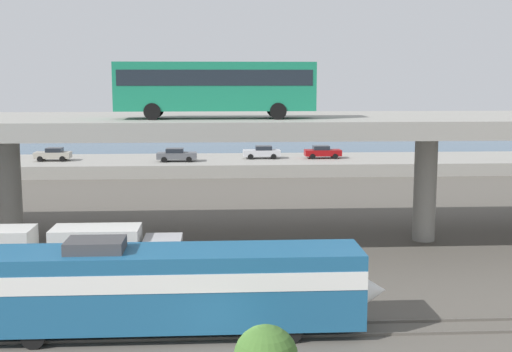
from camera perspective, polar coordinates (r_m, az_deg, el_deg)
rail_strip_near at (r=29.22m, az=-2.63°, el=-13.42°), size 110.00×0.12×0.12m
rail_strip_far at (r=30.62m, az=-2.67°, el=-12.39°), size 110.00×0.12×0.12m
train_locomotive at (r=29.25m, az=-6.01°, el=-9.01°), size 17.85×3.04×4.18m
highway_overpass at (r=44.02m, az=-2.99°, el=4.06°), size 96.00×12.51×8.38m
transit_bus_on_overpass at (r=41.47m, az=-3.47°, el=7.68°), size 12.00×2.68×3.40m
service_truck_west at (r=36.99m, az=-11.88°, el=-6.34°), size 6.80×2.46×3.04m
pier_parking_lot at (r=79.55m, az=-3.14°, el=0.93°), size 77.22×12.05×1.43m
parked_car_0 at (r=77.36m, az=-6.70°, el=1.79°), size 4.48×1.98×1.50m
parked_car_1 at (r=80.23m, az=5.60°, el=2.04°), size 4.27×1.91×1.50m
parked_car_2 at (r=80.80m, az=-16.67°, el=1.77°), size 4.03×1.92×1.50m
parked_car_3 at (r=79.65m, az=0.51°, el=2.03°), size 4.34×1.95×1.50m
harbor_water at (r=102.48m, az=-3.20°, el=2.18°), size 140.00×36.00×0.01m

